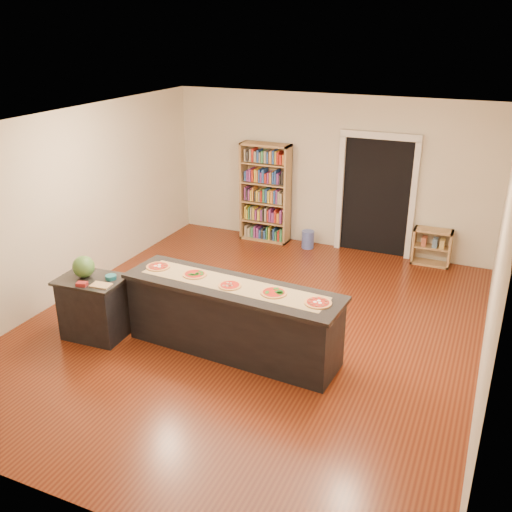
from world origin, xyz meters
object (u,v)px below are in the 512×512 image
at_px(side_counter, 94,307).
at_px(watermelon, 84,267).
at_px(waste_bin, 308,239).
at_px(low_shelf, 432,247).
at_px(kitchen_island, 232,318).
at_px(bookshelf, 265,193).

bearing_deg(side_counter, watermelon, 169.38).
bearing_deg(waste_bin, watermelon, -111.56).
height_order(side_counter, low_shelf, side_counter).
bearing_deg(kitchen_island, low_shelf, 67.66).
bearing_deg(waste_bin, bookshelf, 174.39).
xyz_separation_m(kitchen_island, low_shelf, (1.93, 3.95, -0.15)).
distance_m(low_shelf, waste_bin, 2.23).
relative_size(kitchen_island, low_shelf, 4.38).
xyz_separation_m(side_counter, low_shelf, (3.79, 4.35, -0.10)).
bearing_deg(waste_bin, side_counter, -110.24).
bearing_deg(low_shelf, side_counter, -131.04).
relative_size(bookshelf, low_shelf, 2.90).
bearing_deg(side_counter, bookshelf, 78.31).
relative_size(low_shelf, watermelon, 2.25).
bearing_deg(kitchen_island, side_counter, -164.26).
bearing_deg(side_counter, waste_bin, 66.61).
bearing_deg(low_shelf, kitchen_island, -116.04).
height_order(kitchen_island, waste_bin, kitchen_island).
relative_size(low_shelf, waste_bin, 1.94).
relative_size(kitchen_island, waste_bin, 8.50).
distance_m(waste_bin, watermelon, 4.61).
height_order(low_shelf, waste_bin, low_shelf).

